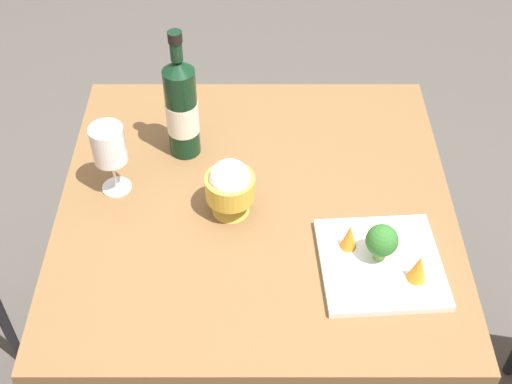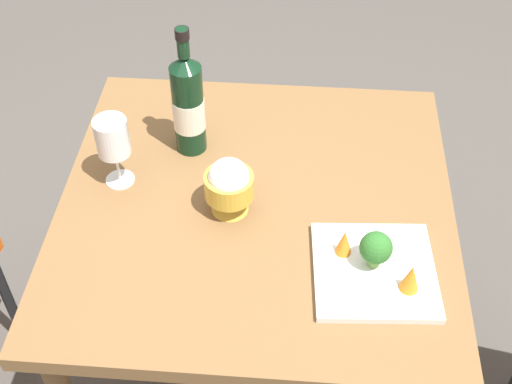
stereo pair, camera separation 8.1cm
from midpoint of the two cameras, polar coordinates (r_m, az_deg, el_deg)
The scene contains 9 objects.
ground_plane at distance 2.16m, azimuth -1.11°, elevation -14.32°, with size 8.00×8.00×0.00m, color #4C4742.
dining_table at distance 1.64m, azimuth -1.42°, elevation -2.83°, with size 0.90×0.90×0.72m.
wine_bottle at distance 1.63m, azimuth -7.56°, elevation 6.92°, with size 0.08×0.08×0.34m.
wine_glass at distance 1.56m, azimuth -13.52°, elevation 3.69°, with size 0.08×0.08×0.18m.
rice_bowl at distance 1.51m, azimuth -3.71°, elevation 0.40°, with size 0.11×0.11×0.14m.
serving_plate at distance 1.46m, azimuth 8.65°, elevation -5.94°, with size 0.27×0.27×0.02m.
broccoli_floret at distance 1.42m, azimuth 8.74°, elevation -4.11°, with size 0.07×0.07×0.09m.
carrot_garnish_left at distance 1.45m, azimuth 6.11°, elevation -3.74°, with size 0.04×0.04×0.06m.
carrot_garnish_right at distance 1.41m, azimuth 11.65°, elevation -6.24°, with size 0.04×0.04×0.07m.
Camera 1 is at (0.00, -1.10, 1.86)m, focal length 48.42 mm.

